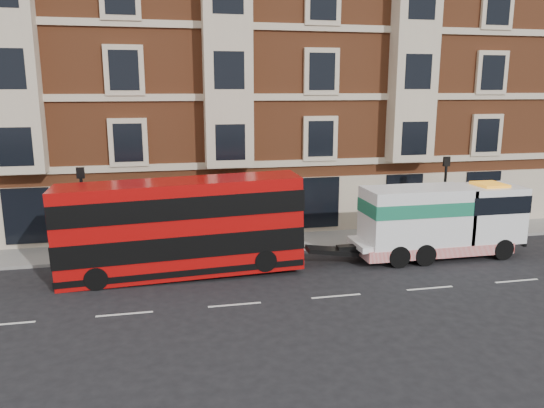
{
  "coord_description": "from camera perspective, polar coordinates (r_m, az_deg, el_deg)",
  "views": [
    {
      "loc": [
        -2.53,
        -18.48,
        7.96
      ],
      "look_at": [
        2.29,
        4.0,
        2.92
      ],
      "focal_mm": 35.0,
      "sensor_mm": 36.0,
      "label": 1
    }
  ],
  "objects": [
    {
      "name": "ground",
      "position": [
        20.28,
        -4.03,
        -10.77
      ],
      "size": [
        120.0,
        120.0,
        0.0
      ],
      "primitive_type": "plane",
      "color": "black",
      "rests_on": "ground"
    },
    {
      "name": "lamp_post_west",
      "position": [
        25.48,
        -19.65,
        -0.33
      ],
      "size": [
        0.35,
        0.15,
        4.35
      ],
      "color": "black",
      "rests_on": "sidewalk"
    },
    {
      "name": "lamp_post_east",
      "position": [
        29.13,
        18.06,
        1.31
      ],
      "size": [
        0.35,
        0.15,
        4.35
      ],
      "color": "black",
      "rests_on": "sidewalk"
    },
    {
      "name": "double_decker_bus",
      "position": [
        22.96,
        -9.77,
        -2.33
      ],
      "size": [
        10.28,
        2.36,
        4.16
      ],
      "color": "#AC0A09",
      "rests_on": "ground"
    },
    {
      "name": "tow_truck",
      "position": [
        26.38,
        17.42,
        -1.67
      ],
      "size": [
        8.23,
        2.43,
        3.43
      ],
      "color": "white",
      "rests_on": "ground"
    },
    {
      "name": "sidewalk",
      "position": [
        27.27,
        -6.28,
        -4.51
      ],
      "size": [
        90.0,
        3.0,
        0.15
      ],
      "primitive_type": "cube",
      "color": "slate",
      "rests_on": "ground"
    },
    {
      "name": "victorian_terrace",
      "position": [
        33.69,
        -7.2,
        15.86
      ],
      "size": [
        45.0,
        12.0,
        20.4
      ],
      "color": "brown",
      "rests_on": "ground"
    }
  ]
}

